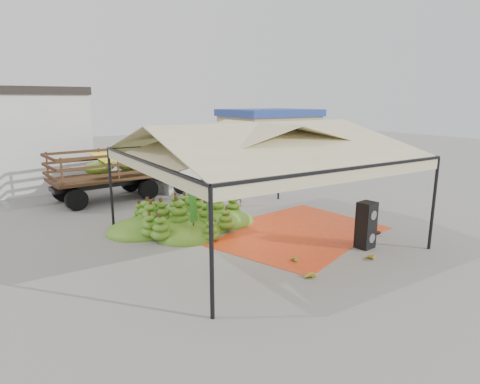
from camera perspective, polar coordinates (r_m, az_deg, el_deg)
ground at (r=14.36m, az=2.54°, el=-6.29°), size 90.00×90.00×0.00m
canopy_tent at (r=13.64m, az=2.68°, el=6.92°), size 8.10×8.10×4.00m
building_tan at (r=30.08m, az=4.11°, el=7.81°), size 6.30×5.30×4.10m
tarp_left at (r=13.99m, az=6.69°, el=-6.87°), size 5.44×5.32×0.01m
tarp_right at (r=15.78m, az=9.93°, el=-4.67°), size 4.83×5.01×0.01m
banana_heap at (r=15.34m, az=-7.60°, el=-2.66°), size 6.86×6.08×1.26m
hand_yellow_a at (r=12.86m, az=17.86°, el=-8.74°), size 0.56×0.49×0.22m
hand_yellow_b at (r=11.16m, az=9.90°, el=-11.68°), size 0.61×0.58×0.22m
hand_red_a at (r=15.43m, az=18.09°, el=-5.13°), size 0.61×0.56×0.23m
hand_red_b at (r=15.23m, az=18.80°, el=-5.47°), size 0.50×0.44×0.20m
hand_green at (r=12.25m, az=7.43°, el=-9.41°), size 0.47×0.43×0.17m
hanging_bunches at (r=12.43m, az=5.32°, el=3.13°), size 3.24×0.24×0.20m
speaker_stack at (r=13.67m, az=17.48°, el=-4.51°), size 0.61×0.55×1.54m
banana_leaves at (r=14.12m, az=-5.15°, el=-6.67°), size 0.96×1.36×3.70m
vendor at (r=18.10m, az=-0.36°, el=0.37°), size 0.68×0.56×1.59m
truck_left at (r=20.74m, az=-15.07°, el=3.54°), size 7.34×3.15×2.45m
truck_right at (r=23.83m, az=-2.96°, el=4.65°), size 6.40×2.84×2.12m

